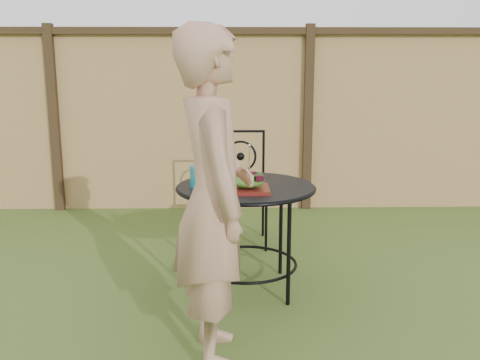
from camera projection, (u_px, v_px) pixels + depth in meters
The scene contains 9 objects.
ground at pixel (158, 294), 3.58m from camera, with size 60.00×60.00×0.00m, color #2B4716.
fence at pixel (182, 119), 5.52m from camera, with size 8.00×0.12×1.90m.
patio_table at pixel (246, 206), 3.55m from camera, with size 0.92×0.92×0.72m.
patio_chair at pixel (241, 185), 4.54m from camera, with size 0.46×0.46×0.95m.
diner at pixel (214, 199), 2.65m from camera, with size 0.62×0.41×1.70m, color tan.
salad_plate at pixel (248, 189), 3.36m from camera, with size 0.27×0.27×0.02m, color #500B14.
salad at pixel (248, 181), 3.35m from camera, with size 0.21×0.21×0.08m, color #235614.
fork at pixel (249, 161), 3.32m from camera, with size 0.01×0.01×0.18m, color silver.
drinking_glass at pixel (196, 176), 3.46m from camera, with size 0.08×0.08×0.14m, color #0B7983.
Camera 1 is at (0.48, -3.35, 1.51)m, focal length 40.00 mm.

